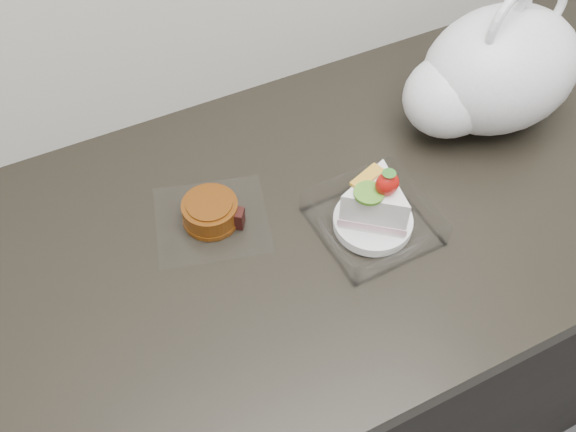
# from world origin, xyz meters

# --- Properties ---
(counter) EXTENTS (2.04, 0.64, 0.90)m
(counter) POSITION_xyz_m (0.00, 1.69, 0.45)
(counter) COLOR black
(counter) RESTS_ON ground
(cake_tray) EXTENTS (0.16, 0.16, 0.13)m
(cake_tray) POSITION_xyz_m (0.02, 1.63, 0.93)
(cake_tray) COLOR white
(cake_tray) RESTS_ON counter
(mooncake_wrap) EXTENTS (0.20, 0.19, 0.04)m
(mooncake_wrap) POSITION_xyz_m (-0.18, 1.75, 0.92)
(mooncake_wrap) COLOR white
(mooncake_wrap) RESTS_ON counter
(plastic_bag) EXTENTS (0.33, 0.25, 0.25)m
(plastic_bag) POSITION_xyz_m (0.31, 1.75, 1.00)
(plastic_bag) COLOR white
(plastic_bag) RESTS_ON counter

